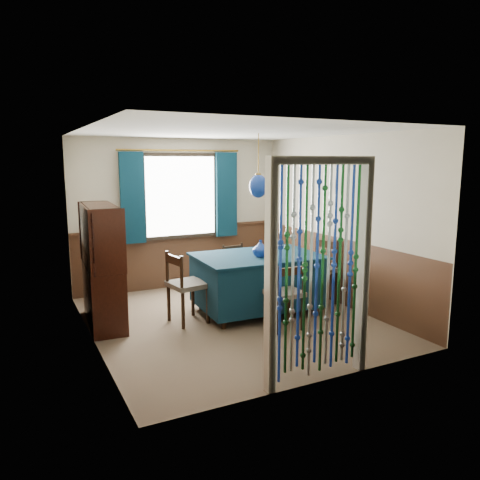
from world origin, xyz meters
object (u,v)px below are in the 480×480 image
chair_left (186,285)px  pendant_lamp (258,186)px  chair_near (285,294)px  sideboard (102,283)px  bowl_shelf (108,244)px  chair_far (238,271)px  dining_table (258,279)px  vase_table (260,249)px  chair_right (319,270)px  vase_sideboard (101,253)px

chair_left → pendant_lamp: bearing=78.9°
chair_near → pendant_lamp: 1.54m
sideboard → pendant_lamp: size_ratio=1.83×
chair_left → bowl_shelf: 1.13m
chair_far → bowl_shelf: (-2.02, -0.41, 0.65)m
dining_table → sideboard: size_ratio=1.12×
vase_table → chair_right: bearing=4.6°
chair_far → vase_table: size_ratio=3.99×
chair_near → chair_far: 1.46m
chair_near → chair_left: (-1.04, 0.81, 0.04)m
dining_table → chair_right: (1.04, -0.04, 0.04)m
chair_near → chair_right: 1.29m
sideboard → pendant_lamp: (2.06, -0.48, 1.24)m
sideboard → vase_sideboard: sideboard is taller
chair_near → chair_right: bearing=35.8°
chair_near → sideboard: sideboard is taller
dining_table → chair_right: 1.04m
chair_right → bowl_shelf: size_ratio=5.03×
dining_table → vase_sideboard: size_ratio=8.98×
pendant_lamp → chair_right: bearing=-2.4°
chair_far → sideboard: 2.10m
chair_right → pendant_lamp: (-1.04, 0.04, 1.28)m
vase_table → vase_sideboard: 2.18m
chair_near → chair_right: size_ratio=0.90×
pendant_lamp → vase_sideboard: size_ratio=4.41×
chair_left → vase_table: vase_table is taller
chair_far → pendant_lamp: 1.51m
sideboard → chair_far: bearing=9.1°
sideboard → bowl_shelf: size_ratio=8.17×
chair_left → chair_far: bearing=111.7°
chair_near → chair_far: chair_near is taller
chair_near → sideboard: (-2.03, 1.25, 0.09)m
chair_near → chair_far: (0.05, 1.46, -0.01)m
vase_sideboard → chair_right: bearing=-15.8°
chair_left → pendant_lamp: size_ratio=1.11×
chair_left → bowl_shelf: bowl_shelf is taller
chair_near → bowl_shelf: size_ratio=4.51×
chair_near → vase_table: 0.80m
sideboard → vase_table: sideboard is taller
vase_table → vase_sideboard: bearing=154.4°
dining_table → sideboard: 2.11m
dining_table → chair_far: chair_far is taller
chair_near → pendant_lamp: (0.02, 0.77, 1.33)m
dining_table → chair_far: 0.69m
vase_table → dining_table: bearing=77.1°
sideboard → pendant_lamp: bearing=-9.6°
sideboard → vase_table: bearing=-13.2°
dining_table → vase_table: bearing=-100.5°
pendant_lamp → bowl_shelf: pendant_lamp is taller
chair_left → vase_table: bearing=71.9°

